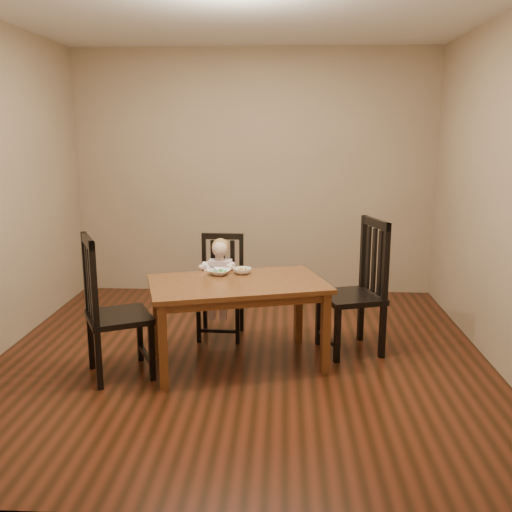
{
  "coord_description": "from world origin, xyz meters",
  "views": [
    {
      "loc": [
        0.34,
        -4.39,
        1.82
      ],
      "look_at": [
        0.11,
        0.25,
        0.79
      ],
      "focal_mm": 40.0,
      "sensor_mm": 36.0,
      "label": 1
    }
  ],
  "objects_px": {
    "dining_table": "(237,291)",
    "bowl_peas": "(219,272)",
    "chair_left": "(111,310)",
    "chair_child": "(221,288)",
    "bowl_veg": "(242,271)",
    "toddler": "(220,277)",
    "chair_right": "(357,289)"
  },
  "relations": [
    {
      "from": "dining_table",
      "to": "bowl_peas",
      "type": "bearing_deg",
      "value": 128.07
    },
    {
      "from": "bowl_peas",
      "to": "dining_table",
      "type": "bearing_deg",
      "value": -51.93
    },
    {
      "from": "chair_child",
      "to": "bowl_veg",
      "type": "bearing_deg",
      "value": 121.74
    },
    {
      "from": "chair_right",
      "to": "bowl_veg",
      "type": "distance_m",
      "value": 0.96
    },
    {
      "from": "chair_left",
      "to": "bowl_peas",
      "type": "height_order",
      "value": "chair_left"
    },
    {
      "from": "dining_table",
      "to": "chair_child",
      "type": "xyz_separation_m",
      "value": [
        -0.2,
        0.64,
        -0.15
      ]
    },
    {
      "from": "chair_child",
      "to": "chair_right",
      "type": "height_order",
      "value": "chair_right"
    },
    {
      "from": "bowl_peas",
      "to": "chair_right",
      "type": "bearing_deg",
      "value": 5.69
    },
    {
      "from": "dining_table",
      "to": "toddler",
      "type": "height_order",
      "value": "toddler"
    },
    {
      "from": "bowl_veg",
      "to": "toddler",
      "type": "bearing_deg",
      "value": 123.2
    },
    {
      "from": "chair_child",
      "to": "bowl_peas",
      "type": "xyz_separation_m",
      "value": [
        0.03,
        -0.43,
        0.25
      ]
    },
    {
      "from": "dining_table",
      "to": "chair_left",
      "type": "bearing_deg",
      "value": -162.7
    },
    {
      "from": "chair_right",
      "to": "bowl_peas",
      "type": "distance_m",
      "value": 1.15
    },
    {
      "from": "chair_right",
      "to": "bowl_peas",
      "type": "bearing_deg",
      "value": 78.23
    },
    {
      "from": "bowl_peas",
      "to": "bowl_veg",
      "type": "xyz_separation_m",
      "value": [
        0.19,
        0.04,
        0.0
      ]
    },
    {
      "from": "dining_table",
      "to": "chair_left",
      "type": "xyz_separation_m",
      "value": [
        -0.92,
        -0.29,
        -0.08
      ]
    },
    {
      "from": "chair_left",
      "to": "toddler",
      "type": "height_order",
      "value": "chair_left"
    },
    {
      "from": "dining_table",
      "to": "bowl_peas",
      "type": "xyz_separation_m",
      "value": [
        -0.16,
        0.21,
        0.1
      ]
    },
    {
      "from": "toddler",
      "to": "chair_child",
      "type": "bearing_deg",
      "value": -90.0
    },
    {
      "from": "dining_table",
      "to": "chair_child",
      "type": "relative_size",
      "value": 1.65
    },
    {
      "from": "toddler",
      "to": "bowl_peas",
      "type": "relative_size",
      "value": 2.6
    },
    {
      "from": "dining_table",
      "to": "bowl_peas",
      "type": "distance_m",
      "value": 0.28
    },
    {
      "from": "chair_child",
      "to": "chair_left",
      "type": "xyz_separation_m",
      "value": [
        -0.72,
        -0.92,
        0.08
      ]
    },
    {
      "from": "chair_right",
      "to": "bowl_veg",
      "type": "xyz_separation_m",
      "value": [
        -0.95,
        -0.07,
        0.16
      ]
    },
    {
      "from": "chair_right",
      "to": "chair_left",
      "type": "bearing_deg",
      "value": 90.42
    },
    {
      "from": "chair_left",
      "to": "toddler",
      "type": "bearing_deg",
      "value": 114.15
    },
    {
      "from": "chair_right",
      "to": "toddler",
      "type": "bearing_deg",
      "value": 59.62
    },
    {
      "from": "bowl_peas",
      "to": "bowl_veg",
      "type": "distance_m",
      "value": 0.19
    },
    {
      "from": "chair_left",
      "to": "chair_child",
      "type": "bearing_deg",
      "value": 115.53
    },
    {
      "from": "dining_table",
      "to": "bowl_veg",
      "type": "height_order",
      "value": "bowl_veg"
    },
    {
      "from": "chair_child",
      "to": "chair_left",
      "type": "distance_m",
      "value": 1.17
    },
    {
      "from": "dining_table",
      "to": "bowl_veg",
      "type": "distance_m",
      "value": 0.27
    }
  ]
}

